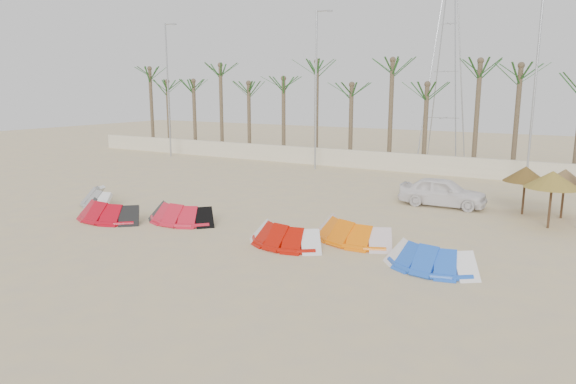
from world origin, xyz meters
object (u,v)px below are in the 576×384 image
Objects in this scene: kite_red_left at (113,209)px; kite_blue at (432,256)px; kite_red_mid at (185,212)px; parasol_left at (526,174)px; kite_red_right at (288,233)px; kite_grey at (102,195)px; parasol_mid at (553,180)px; kite_orange at (354,229)px; parasol_right at (565,177)px; car at (443,192)px.

kite_blue is at bearing 3.08° from kite_red_left.
parasol_left is (12.49, 8.91, 1.46)m from kite_red_mid.
kite_red_right is at bearing -178.50° from kite_blue.
kite_grey and kite_red_right have the same top height.
kite_red_right is at bearing -6.37° from kite_red_mid.
kite_red_left is at bearing -154.38° from parasol_mid.
kite_orange is 1.75× the size of parasol_right.
kite_orange is at bearing 167.66° from car.
kite_red_mid and kite_blue have the same top height.
parasol_left reaches higher than kite_blue.
kite_grey is 21.81m from parasol_right.
parasol_right is (17.17, 10.25, 1.44)m from kite_red_left.
car is at bearing 102.29° from kite_blue.
kite_blue is at bearing -3.67° from kite_grey.
kite_grey is at bearing -177.60° from kite_orange.
parasol_right is (20.07, 8.41, 1.45)m from kite_grey.
kite_blue is 1.41× the size of parasol_left.
parasol_mid reaches higher than kite_blue.
kite_red_left is 15.58m from car.
car is at bearing 79.50° from kite_orange.
kite_red_left is at bearing 127.96° from car.
parasol_left is 1.58m from parasol_right.
kite_red_left is at bearing -149.17° from parasol_right.
kite_blue is 1.31× the size of parasol_mid.
kite_grey and kite_red_mid have the same top height.
kite_blue is (13.98, 0.75, -0.00)m from kite_red_left.
parasol_left is at bearing -176.38° from parasol_right.
parasol_mid is (6.24, 5.66, 1.62)m from kite_orange.
kite_red_mid is at bearing 173.63° from kite_red_right.
kite_grey is at bearing 147.71° from kite_red_left.
car is at bearing 44.54° from kite_red_mid.
kite_red_mid is 7.56m from kite_orange.
kite_red_mid is at bearing -171.14° from kite_orange.
parasol_left is (6.90, 9.53, 1.46)m from kite_red_right.
parasol_right is at bearing 49.93° from kite_orange.
parasol_left is 0.93× the size of parasol_mid.
parasol_mid is (2.82, 7.31, 1.62)m from kite_blue.
kite_red_right is 12.92m from parasol_right.
parasol_left is at bearing 24.20° from kite_grey.
kite_orange is 1.62× the size of parasol_mid.
kite_grey is at bearing -162.48° from parasol_mid.
kite_red_mid is 10.90m from kite_blue.
kite_red_left and kite_red_right have the same top height.
parasol_mid reaches higher than parasol_left.
parasol_left is (1.60, 9.39, 1.46)m from kite_blue.
kite_blue is (3.41, -1.65, -0.00)m from kite_orange.
parasol_right is 0.53× the size of car.
parasol_right is at bearing -88.82° from car.
kite_orange is (7.47, 1.16, 0.00)m from kite_red_mid.
parasol_left is at bearing -89.09° from car.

